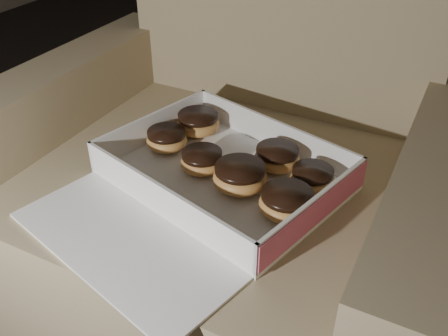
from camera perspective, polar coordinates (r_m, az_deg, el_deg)
name	(u,v)px	position (r m, az deg, el deg)	size (l,w,h in m)	color
floor	(155,277)	(1.26, -7.91, -12.21)	(4.50, 4.50, 0.00)	black
armchair	(230,200)	(1.03, 0.68, -3.68)	(0.84, 0.71, 0.88)	#988061
bakery_box	(209,186)	(0.85, -1.70, -2.04)	(0.49, 0.53, 0.07)	white
donut_a	(312,178)	(0.85, 10.05, -1.14)	(0.08, 0.08, 0.04)	#E1914E
donut_b	(202,161)	(0.89, -2.52, 0.85)	(0.08, 0.08, 0.04)	#E1914E
donut_c	(240,177)	(0.84, 1.83, -0.98)	(0.09, 0.09, 0.05)	#E1914E
donut_d	(287,203)	(0.79, 7.18, -3.94)	(0.09, 0.09, 0.04)	#E1914E
donut_e	(167,139)	(0.95, -6.57, 3.31)	(0.08, 0.08, 0.04)	#E1914E
donut_f	(198,123)	(1.00, -2.98, 5.19)	(0.09, 0.09, 0.04)	#E1914E
donut_g	(277,157)	(0.90, 6.08, 1.23)	(0.08, 0.08, 0.04)	#E1914E
crumb_a	(155,187)	(0.86, -7.91, -2.22)	(0.01, 0.01, 0.00)	black
crumb_b	(273,247)	(0.74, 5.59, -9.03)	(0.01, 0.01, 0.00)	black
crumb_c	(119,177)	(0.90, -11.87, -1.00)	(0.01, 0.01, 0.00)	black
crumb_d	(257,256)	(0.73, 3.83, -9.96)	(0.01, 0.01, 0.00)	black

